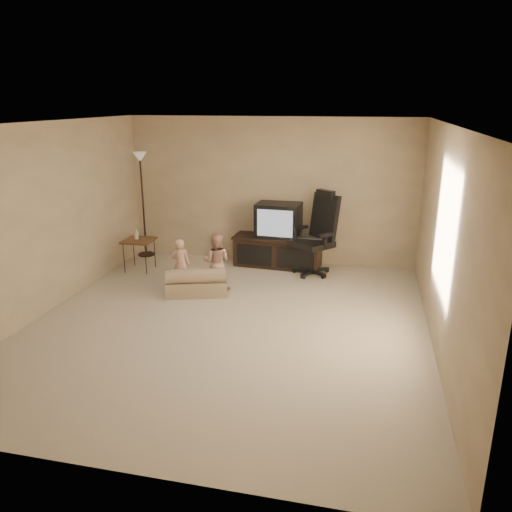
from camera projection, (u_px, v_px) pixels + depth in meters
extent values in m
plane|color=#B3A58E|center=(228.00, 324.00, 6.41)|extent=(5.50, 5.50, 0.00)
plane|color=silver|center=(224.00, 124.00, 5.66)|extent=(5.50, 5.50, 0.00)
plane|color=tan|center=(270.00, 191.00, 8.59)|extent=(5.00, 0.00, 5.00)
plane|color=tan|center=(117.00, 326.00, 3.47)|extent=(5.00, 0.00, 5.00)
plane|color=tan|center=(44.00, 220.00, 6.56)|extent=(0.00, 5.50, 5.50)
plane|color=tan|center=(444.00, 243.00, 5.51)|extent=(0.00, 5.50, 5.50)
cube|color=black|center=(278.00, 253.00, 8.61)|extent=(1.49, 0.61, 0.47)
cube|color=black|center=(278.00, 238.00, 8.53)|extent=(1.54, 0.65, 0.04)
cube|color=black|center=(254.00, 255.00, 8.46)|extent=(0.61, 0.06, 0.36)
cube|color=black|center=(294.00, 258.00, 8.28)|extent=(0.61, 0.06, 0.36)
cube|color=black|center=(279.00, 220.00, 8.46)|extent=(0.76, 0.57, 0.58)
cube|color=silver|center=(275.00, 223.00, 8.22)|extent=(0.60, 0.05, 0.45)
cube|color=#B0B0B3|center=(311.00, 238.00, 8.32)|extent=(0.44, 0.32, 0.06)
cylinder|color=black|center=(312.00, 258.00, 8.18)|extent=(0.08, 0.08, 0.44)
cube|color=black|center=(312.00, 244.00, 8.10)|extent=(0.77, 0.77, 0.10)
cube|color=black|center=(325.00, 217.00, 8.13)|extent=(0.53, 0.48, 0.77)
cube|color=black|center=(326.00, 195.00, 8.03)|extent=(0.32, 0.29, 0.17)
cube|color=black|center=(300.00, 228.00, 8.26)|extent=(0.25, 0.29, 0.04)
cube|color=black|center=(326.00, 235.00, 7.82)|extent=(0.25, 0.29, 0.04)
cube|color=brown|center=(139.00, 240.00, 8.31)|extent=(0.49, 0.49, 0.03)
cylinder|color=#2E1F14|center=(124.00, 258.00, 8.25)|extent=(0.01, 0.01, 0.53)
cylinder|color=#2E1F14|center=(146.00, 259.00, 8.17)|extent=(0.01, 0.01, 0.53)
cylinder|color=#2E1F14|center=(134.00, 251.00, 8.60)|extent=(0.01, 0.01, 0.53)
cylinder|color=#2E1F14|center=(155.00, 253.00, 8.53)|extent=(0.01, 0.01, 0.53)
cylinder|color=beige|center=(136.00, 235.00, 8.33)|extent=(0.07, 0.07, 0.13)
cone|color=beige|center=(136.00, 230.00, 8.31)|extent=(0.05, 0.05, 0.05)
cylinder|color=#2E1F14|center=(146.00, 254.00, 9.26)|extent=(0.29, 0.29, 0.03)
cylinder|color=#2E1F14|center=(143.00, 207.00, 9.00)|extent=(0.03, 0.03, 1.78)
cone|color=beige|center=(140.00, 157.00, 8.73)|extent=(0.25, 0.25, 0.17)
cube|color=tan|center=(197.00, 286.00, 7.41)|extent=(0.99, 0.73, 0.23)
cylinder|color=tan|center=(196.00, 276.00, 7.20)|extent=(0.89, 0.46, 0.21)
imported|color=#D6A185|center=(181.00, 264.00, 7.48)|extent=(0.32, 0.25, 0.79)
imported|color=#D6A185|center=(216.00, 262.00, 7.47)|extent=(0.44, 0.26, 0.87)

